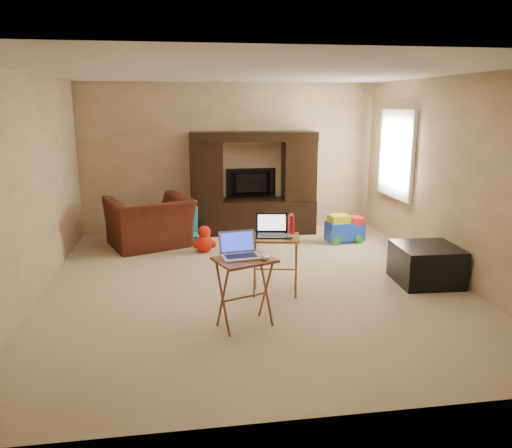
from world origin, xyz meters
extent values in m
plane|color=#CCB38D|center=(0.00, 0.00, 0.00)|extent=(5.50, 5.50, 0.00)
plane|color=silver|center=(0.00, 0.00, 2.50)|extent=(5.50, 5.50, 0.00)
plane|color=tan|center=(0.00, 2.75, 1.25)|extent=(5.00, 0.00, 5.00)
plane|color=tan|center=(0.00, -2.75, 1.25)|extent=(5.00, 0.00, 5.00)
plane|color=tan|center=(-2.50, 0.00, 1.25)|extent=(0.00, 5.50, 5.50)
plane|color=tan|center=(2.50, 0.00, 1.25)|extent=(0.00, 5.50, 5.50)
plane|color=white|center=(2.48, 1.55, 1.40)|extent=(0.00, 1.20, 1.20)
cube|color=white|center=(2.46, 1.55, 1.40)|extent=(0.06, 1.14, 1.34)
cube|color=black|center=(0.36, 2.46, 0.85)|extent=(2.12, 0.65, 1.71)
imported|color=black|center=(0.36, 2.66, 0.82)|extent=(0.87, 0.12, 0.50)
imported|color=#46190F|center=(-1.33, 1.86, 0.38)|extent=(1.47, 1.39, 0.76)
cube|color=black|center=(2.11, -0.29, 0.23)|extent=(0.76, 0.76, 0.47)
cube|color=brown|center=(-0.26, -1.19, 0.35)|extent=(0.66, 0.60, 0.70)
cube|color=#955E24|center=(0.20, -0.39, 0.35)|extent=(0.61, 0.53, 0.69)
cube|color=#AFAFB3|center=(-0.29, -1.16, 0.82)|extent=(0.41, 0.35, 0.24)
cube|color=black|center=(0.16, -0.37, 0.81)|extent=(0.41, 0.35, 0.24)
ellipsoid|color=silver|center=(-0.07, -1.26, 0.73)|extent=(0.11, 0.15, 0.06)
ellipsoid|color=#404045|center=(0.33, -0.51, 0.72)|extent=(0.11, 0.15, 0.06)
cylinder|color=red|center=(0.40, -0.31, 0.80)|extent=(0.07, 0.07, 0.21)
camera|label=1|loc=(-0.85, -5.75, 2.17)|focal=35.00mm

